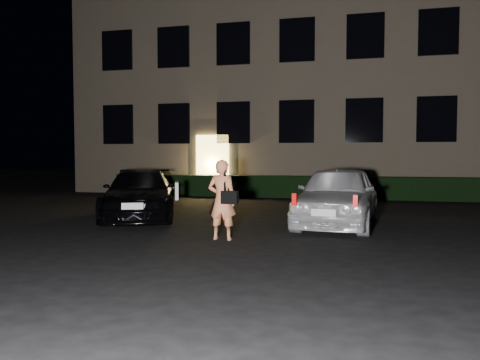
# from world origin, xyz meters

# --- Properties ---
(ground) EXTENTS (80.00, 80.00, 0.00)m
(ground) POSITION_xyz_m (0.00, 0.00, 0.00)
(ground) COLOR black
(ground) RESTS_ON ground
(building) EXTENTS (20.00, 8.11, 12.00)m
(building) POSITION_xyz_m (-0.00, 14.99, 6.00)
(building) COLOR #675C49
(building) RESTS_ON ground
(hedge) EXTENTS (15.00, 0.70, 0.85)m
(hedge) POSITION_xyz_m (0.00, 10.50, 0.42)
(hedge) COLOR black
(hedge) RESTS_ON ground
(sedan) EXTENTS (3.24, 4.71, 1.27)m
(sedan) POSITION_xyz_m (-3.25, 3.60, 0.63)
(sedan) COLOR black
(sedan) RESTS_ON ground
(hatch) EXTENTS (2.09, 4.33, 1.43)m
(hatch) POSITION_xyz_m (1.87, 3.43, 0.71)
(hatch) COLOR silver
(hatch) RESTS_ON ground
(man) EXTENTS (0.65, 0.41, 1.57)m
(man) POSITION_xyz_m (-0.27, 1.00, 0.79)
(man) COLOR #FF9160
(man) RESTS_ON ground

